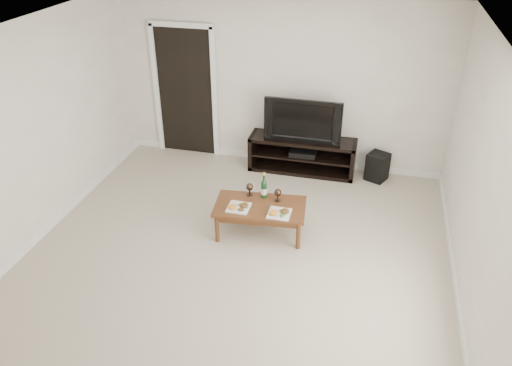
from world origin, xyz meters
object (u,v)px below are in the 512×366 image
Objects in this scene: media_console at (302,155)px; coffee_table at (260,219)px; television at (304,118)px; subwoofer at (377,167)px.

media_console is 1.80m from coffee_table.
media_console is at bearing 82.46° from coffee_table.
television is 1.92m from coffee_table.
media_console reaches higher than subwoofer.
subwoofer is at bearing 52.33° from coffee_table.
subwoofer is at bearing 0.53° from media_console.
media_console is 1.15m from subwoofer.
television reaches higher than subwoofer.
coffee_table is (-0.24, -1.78, -0.07)m from media_console.
television is 1.03× the size of coffee_table.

